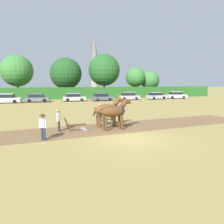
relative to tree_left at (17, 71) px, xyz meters
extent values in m
plane|color=#998447|center=(11.31, -37.92, -5.80)|extent=(240.00, 240.00, 0.00)
cube|color=brown|center=(5.51, -35.10, -5.79)|extent=(35.85, 8.30, 0.01)
cube|color=#286023|center=(11.31, -4.38, -4.60)|extent=(64.80, 1.61, 2.39)
cylinder|color=#423323|center=(0.00, 0.00, -3.81)|extent=(0.44, 0.44, 3.98)
sphere|color=#387533|center=(0.00, 0.00, 0.01)|extent=(6.63, 6.63, 6.63)
cylinder|color=#4C3823|center=(10.17, 0.98, -4.10)|extent=(0.44, 0.44, 3.39)
sphere|color=#1E4C1E|center=(10.17, 0.98, -0.44)|extent=(7.15, 7.15, 7.15)
cylinder|color=brown|center=(18.74, -0.63, -3.70)|extent=(0.44, 0.44, 4.19)
sphere|color=#235623|center=(18.74, -0.63, 0.38)|extent=(7.23, 7.23, 7.23)
cylinder|color=#4C3823|center=(26.56, -0.47, -4.14)|extent=(0.44, 0.44, 3.31)
sphere|color=#387533|center=(26.56, -0.47, -1.20)|extent=(4.69, 4.69, 4.69)
cylinder|color=brown|center=(30.72, 0.25, -4.53)|extent=(0.44, 0.44, 2.53)
sphere|color=#387533|center=(30.72, 0.25, -1.97)|extent=(4.73, 4.73, 4.73)
cylinder|color=gray|center=(21.00, 21.44, -1.71)|extent=(2.54, 2.54, 8.18)
cone|color=slate|center=(21.00, 21.44, 7.37)|extent=(2.80, 2.80, 9.99)
ellipsoid|color=#513319|center=(10.90, -35.16, -4.41)|extent=(2.02, 1.09, 0.82)
cylinder|color=#513319|center=(11.49, -34.85, -5.29)|extent=(0.18, 0.18, 1.02)
cylinder|color=#513319|center=(11.55, -35.32, -5.29)|extent=(0.18, 0.18, 1.02)
cylinder|color=#513319|center=(10.25, -35.00, -5.29)|extent=(0.18, 0.18, 1.02)
cylinder|color=#513319|center=(10.31, -35.47, -5.29)|extent=(0.18, 0.18, 1.02)
cylinder|color=#513319|center=(11.72, -35.06, -3.97)|extent=(0.77, 0.47, 0.80)
ellipsoid|color=#513319|center=(12.08, -35.01, -3.71)|extent=(0.71, 0.34, 0.54)
cube|color=black|center=(11.88, -35.04, -3.79)|extent=(0.38, 0.12, 0.50)
cylinder|color=black|center=(9.99, -35.27, -4.50)|extent=(0.31, 0.16, 0.71)
torus|color=black|center=(11.57, -35.08, -4.35)|extent=(0.21, 0.85, 0.85)
ellipsoid|color=brown|center=(10.73, -33.74, -4.46)|extent=(2.06, 1.17, 0.89)
cylinder|color=brown|center=(11.33, -33.41, -5.33)|extent=(0.18, 0.18, 0.94)
cylinder|color=brown|center=(11.39, -33.92, -5.33)|extent=(0.18, 0.18, 0.94)
cylinder|color=brown|center=(10.06, -33.56, -5.33)|extent=(0.18, 0.18, 0.94)
cylinder|color=brown|center=(10.13, -34.08, -5.33)|extent=(0.18, 0.18, 0.94)
cylinder|color=brown|center=(11.56, -33.64, -3.98)|extent=(0.83, 0.51, 0.87)
ellipsoid|color=brown|center=(11.95, -33.59, -3.70)|extent=(0.71, 0.34, 0.54)
cube|color=black|center=(11.73, -33.62, -3.79)|extent=(0.41, 0.13, 0.54)
cylinder|color=black|center=(9.80, -33.86, -4.55)|extent=(0.31, 0.16, 0.71)
torus|color=black|center=(11.41, -33.66, -4.39)|extent=(0.22, 0.91, 0.91)
cube|color=#4C331E|center=(8.25, -34.76, -5.35)|extent=(1.43, 0.27, 0.12)
cube|color=#939399|center=(8.82, -34.69, -5.70)|extent=(0.50, 0.26, 0.39)
cylinder|color=#4C331E|center=(7.59, -34.64, -5.25)|extent=(0.40, 0.11, 0.96)
cylinder|color=#4C331E|center=(7.64, -35.04, -5.25)|extent=(0.40, 0.11, 0.96)
cylinder|color=#38332D|center=(7.07, -34.44, -5.41)|extent=(0.14, 0.14, 0.78)
cylinder|color=#38332D|center=(7.03, -34.64, -5.41)|extent=(0.14, 0.14, 0.78)
cube|color=silver|center=(7.05, -34.54, -4.75)|extent=(0.28, 0.48, 0.55)
sphere|color=tan|center=(7.05, -34.54, -4.36)|extent=(0.21, 0.21, 0.21)
cylinder|color=silver|center=(7.10, -34.28, -4.77)|extent=(0.09, 0.09, 0.52)
cylinder|color=silver|center=(7.00, -34.81, -4.77)|extent=(0.09, 0.09, 0.52)
cylinder|color=tan|center=(7.05, -34.54, -4.30)|extent=(0.40, 0.40, 0.02)
cylinder|color=tan|center=(7.05, -34.54, -4.25)|extent=(0.20, 0.20, 0.10)
cylinder|color=#4C4C4C|center=(10.62, -31.70, -5.38)|extent=(0.14, 0.14, 0.84)
cylinder|color=#4C4C4C|center=(10.79, -31.85, -5.38)|extent=(0.14, 0.14, 0.84)
cube|color=silver|center=(10.71, -31.78, -4.66)|extent=(0.50, 0.47, 0.59)
sphere|color=tan|center=(10.71, -31.78, -4.25)|extent=(0.23, 0.23, 0.23)
cylinder|color=silver|center=(10.49, -31.59, -4.69)|extent=(0.09, 0.09, 0.56)
cylinder|color=silver|center=(10.92, -31.97, -4.69)|extent=(0.09, 0.09, 0.56)
cylinder|color=#28334C|center=(5.97, -36.65, -5.41)|extent=(0.14, 0.14, 0.78)
cylinder|color=#28334C|center=(6.11, -36.80, -5.41)|extent=(0.14, 0.14, 0.78)
cube|color=#B7B7BC|center=(6.04, -36.73, -4.74)|extent=(0.46, 0.47, 0.55)
sphere|color=tan|center=(6.04, -36.73, -4.35)|extent=(0.21, 0.21, 0.21)
cylinder|color=#B7B7BC|center=(5.85, -36.53, -4.76)|extent=(0.09, 0.09, 0.52)
cylinder|color=#B7B7BC|center=(6.23, -36.92, -4.76)|extent=(0.09, 0.09, 0.52)
cylinder|color=#42382D|center=(6.04, -36.73, -4.29)|extent=(0.40, 0.40, 0.02)
cylinder|color=#42382D|center=(6.04, -36.73, -4.24)|extent=(0.20, 0.20, 0.10)
cube|color=silver|center=(-0.41, -10.61, -5.26)|extent=(4.55, 2.20, 0.72)
cube|color=black|center=(-0.63, -10.59, -4.60)|extent=(2.78, 1.86, 0.60)
cube|color=silver|center=(-0.63, -10.59, -4.27)|extent=(2.78, 1.86, 0.06)
cylinder|color=black|center=(1.02, -9.93, -5.47)|extent=(0.66, 0.27, 0.65)
cylinder|color=black|center=(0.89, -11.53, -5.47)|extent=(0.66, 0.27, 0.65)
cylinder|color=black|center=(-1.70, -9.69, -5.47)|extent=(0.66, 0.27, 0.65)
cube|color=#565B66|center=(4.43, -10.26, -5.28)|extent=(4.26, 2.26, 0.68)
cube|color=black|center=(4.23, -10.23, -4.67)|extent=(2.62, 1.87, 0.56)
cube|color=#565B66|center=(4.23, -10.23, -4.36)|extent=(2.62, 1.87, 0.06)
cylinder|color=black|center=(5.78, -9.69, -5.48)|extent=(0.66, 0.30, 0.64)
cylinder|color=black|center=(5.57, -11.18, -5.48)|extent=(0.66, 0.30, 0.64)
cylinder|color=black|center=(3.28, -9.35, -5.48)|extent=(0.66, 0.30, 0.64)
cylinder|color=black|center=(3.08, -10.84, -5.48)|extent=(0.66, 0.30, 0.64)
cube|color=#A8A8B2|center=(10.75, -10.19, -5.29)|extent=(4.10, 1.83, 0.67)
cube|color=black|center=(10.54, -10.19, -4.67)|extent=(2.46, 1.64, 0.56)
cube|color=#A8A8B2|center=(10.54, -10.19, -4.36)|extent=(2.46, 1.64, 0.06)
cylinder|color=black|center=(12.02, -9.41, -5.49)|extent=(0.62, 0.22, 0.62)
cylinder|color=black|center=(12.01, -10.99, -5.49)|extent=(0.62, 0.22, 0.62)
cylinder|color=black|center=(9.49, -9.39, -5.49)|extent=(0.62, 0.22, 0.62)
cylinder|color=black|center=(9.48, -10.97, -5.49)|extent=(0.62, 0.22, 0.62)
cube|color=#565B66|center=(15.84, -10.69, -5.30)|extent=(4.16, 2.44, 0.66)
cube|color=black|center=(15.64, -10.72, -4.70)|extent=(2.59, 2.00, 0.54)
cube|color=#565B66|center=(15.64, -10.72, -4.40)|extent=(2.59, 2.00, 0.06)
cylinder|color=black|center=(16.90, -9.70, -5.48)|extent=(0.66, 0.32, 0.63)
cylinder|color=black|center=(17.17, -11.27, -5.48)|extent=(0.66, 0.32, 0.63)
cylinder|color=black|center=(14.51, -10.11, -5.48)|extent=(0.66, 0.32, 0.63)
cylinder|color=black|center=(14.78, -11.67, -5.48)|extent=(0.66, 0.32, 0.63)
cube|color=#9E9EA8|center=(21.43, -10.11, -5.28)|extent=(4.05, 1.98, 0.70)
cube|color=black|center=(21.23, -10.10, -4.63)|extent=(2.46, 1.72, 0.59)
cube|color=#9E9EA8|center=(21.23, -10.10, -4.31)|extent=(2.46, 1.72, 0.06)
cylinder|color=black|center=(22.70, -9.39, -5.49)|extent=(0.62, 0.25, 0.61)
cylinder|color=black|center=(22.61, -10.95, -5.49)|extent=(0.62, 0.25, 0.61)
cylinder|color=black|center=(20.24, -9.26, -5.49)|extent=(0.62, 0.25, 0.61)
cylinder|color=black|center=(20.16, -10.82, -5.49)|extent=(0.62, 0.25, 0.61)
cube|color=#A8A8B2|center=(27.42, -10.01, -5.31)|extent=(4.12, 2.28, 0.65)
cube|color=black|center=(27.22, -10.04, -4.71)|extent=(2.54, 1.91, 0.53)
cube|color=#A8A8B2|center=(27.22, -10.04, -4.42)|extent=(2.54, 1.91, 0.06)
cylinder|color=black|center=(28.53, -9.07, -5.49)|extent=(0.63, 0.29, 0.61)
cylinder|color=black|center=(28.72, -10.66, -5.49)|extent=(0.63, 0.29, 0.61)
cylinder|color=black|center=(26.11, -9.36, -5.49)|extent=(0.63, 0.29, 0.61)
cylinder|color=black|center=(26.30, -10.96, -5.49)|extent=(0.63, 0.29, 0.61)
cube|color=silver|center=(32.10, -9.94, -5.28)|extent=(4.20, 2.57, 0.69)
cube|color=black|center=(31.91, -9.90, -4.65)|extent=(2.63, 2.07, 0.57)
cube|color=silver|center=(31.91, -9.90, -4.33)|extent=(2.63, 2.07, 0.06)
cylinder|color=black|center=(33.45, -9.39, -5.48)|extent=(0.67, 0.34, 0.64)
cylinder|color=black|center=(33.14, -10.96, -5.48)|extent=(0.67, 0.34, 0.64)
cylinder|color=black|center=(31.07, -8.91, -5.48)|extent=(0.67, 0.34, 0.64)
cylinder|color=black|center=(30.75, -10.48, -5.48)|extent=(0.67, 0.34, 0.64)
camera|label=1|loc=(6.53, -50.31, -2.26)|focal=35.00mm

